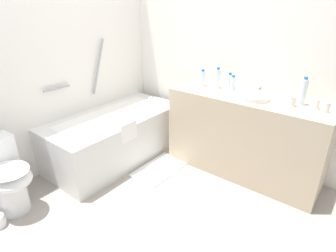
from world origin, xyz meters
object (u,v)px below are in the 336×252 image
object	(u,v)px
bathtub	(116,135)
water_bottle_3	(218,78)
drinking_glass_1	(291,101)
drinking_glass_2	(315,104)
water_bottle_0	(233,85)
toilet	(4,176)
sink_faucet	(259,91)
water_bottle_4	(303,92)
bath_mat	(160,169)
soap_dish	(281,100)
sink_basin	(251,96)
water_bottle_1	(203,78)
drinking_glass_0	(326,107)
water_bottle_2	(229,82)

from	to	relation	value
bathtub	water_bottle_3	xyz separation A→B (m)	(0.70, -0.90, 0.67)
drinking_glass_1	bathtub	bearing A→B (deg)	109.79
water_bottle_3	drinking_glass_2	size ratio (longest dim) A/B	2.68
water_bottle_0	toilet	bearing A→B (deg)	147.71
sink_faucet	drinking_glass_1	xyz separation A→B (m)	(-0.17, -0.36, 0.01)
water_bottle_4	bath_mat	bearing A→B (deg)	117.46
water_bottle_0	soap_dish	xyz separation A→B (m)	(0.07, -0.47, -0.07)
sink_basin	water_bottle_1	distance (m)	0.61
sink_faucet	water_bottle_4	distance (m)	0.43
drinking_glass_0	soap_dish	size ratio (longest dim) A/B	1.00
toilet	drinking_glass_0	xyz separation A→B (m)	(1.84, -2.01, 0.56)
soap_dish	bath_mat	bearing A→B (deg)	121.62
sink_faucet	soap_dish	bearing A→B (deg)	-107.51
toilet	drinking_glass_1	bearing A→B (deg)	41.78
water_bottle_3	drinking_glass_1	world-z (taller)	water_bottle_3
sink_basin	water_bottle_4	distance (m)	0.44
water_bottle_1	bath_mat	world-z (taller)	water_bottle_1
water_bottle_4	water_bottle_3	bearing A→B (deg)	90.13
bathtub	sink_faucet	xyz separation A→B (m)	(0.78, -1.34, 0.60)
bathtub	water_bottle_2	xyz separation A→B (m)	(0.69, -1.04, 0.65)
water_bottle_0	drinking_glass_1	bearing A→B (deg)	-92.32
toilet	drinking_glass_2	xyz separation A→B (m)	(1.88, -1.93, 0.56)
water_bottle_2	sink_basin	bearing A→B (deg)	-110.92
sink_basin	soap_dish	xyz separation A→B (m)	(0.12, -0.24, -0.01)
bathtub	bath_mat	world-z (taller)	bathtub
sink_basin	water_bottle_4	xyz separation A→B (m)	(0.12, -0.42, 0.10)
toilet	water_bottle_2	world-z (taller)	water_bottle_2
bathtub	drinking_glass_2	size ratio (longest dim) A/B	19.23
sink_basin	water_bottle_0	size ratio (longest dim) A/B	1.81
drinking_glass_0	drinking_glass_1	bearing A→B (deg)	94.65
sink_faucet	sink_basin	bearing A→B (deg)	-180.00
water_bottle_4	soap_dish	xyz separation A→B (m)	(0.00, 0.18, -0.11)
drinking_glass_1	sink_faucet	bearing A→B (deg)	64.54
drinking_glass_1	toilet	bearing A→B (deg)	136.15
toilet	bath_mat	bearing A→B (deg)	59.36
drinking_glass_2	bath_mat	xyz separation A→B (m)	(-0.58, 1.28, -0.89)
sink_faucet	water_bottle_0	world-z (taller)	water_bottle_0
bathtub	soap_dish	bearing A→B (deg)	-66.02
bathtub	water_bottle_2	distance (m)	1.41
sink_faucet	drinking_glass_0	distance (m)	0.64
water_bottle_3	drinking_glass_2	distance (m)	0.98
soap_dish	drinking_glass_1	bearing A→B (deg)	-129.21
bathtub	water_bottle_0	bearing A→B (deg)	-60.34
drinking_glass_0	sink_basin	bearing A→B (deg)	94.72
bathtub	drinking_glass_1	world-z (taller)	bathtub
sink_faucet	drinking_glass_1	size ratio (longest dim) A/B	1.64
drinking_glass_0	water_bottle_1	bearing A→B (deg)	88.42
water_bottle_1	water_bottle_2	xyz separation A→B (m)	(0.03, -0.31, 0.00)
water_bottle_3	water_bottle_4	bearing A→B (deg)	-89.87
sink_faucet	soap_dish	world-z (taller)	sink_faucet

